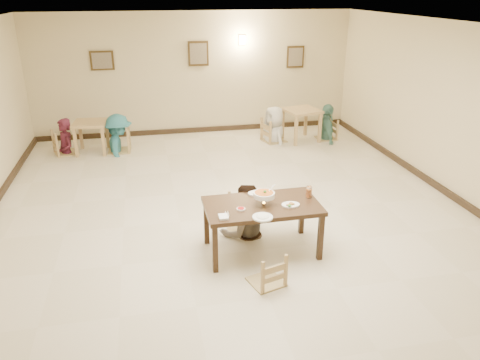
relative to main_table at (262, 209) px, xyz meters
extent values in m
plane|color=beige|center=(-0.18, 1.13, -0.66)|extent=(10.00, 10.00, 0.00)
plane|color=white|center=(-0.18, 1.13, 2.34)|extent=(10.00, 10.00, 0.00)
plane|color=beige|center=(-0.18, 6.13, 0.84)|extent=(10.00, 0.00, 10.00)
plane|color=beige|center=(3.82, 1.13, 0.84)|extent=(0.00, 10.00, 10.00)
cube|color=#302316|center=(-0.18, 6.10, -0.60)|extent=(8.00, 0.06, 0.12)
cube|color=#302316|center=(3.79, 1.13, -0.60)|extent=(0.06, 10.00, 0.12)
cube|color=#3B2A13|center=(-2.38, 6.09, 1.24)|extent=(0.55, 0.03, 0.45)
cube|color=gray|center=(-2.38, 6.07, 1.24)|extent=(0.45, 0.01, 0.37)
cube|color=#3B2A13|center=(-0.08, 6.09, 1.34)|extent=(0.50, 0.03, 0.60)
cube|color=gray|center=(-0.08, 6.07, 1.34)|extent=(0.41, 0.01, 0.49)
cube|color=#3B2A13|center=(2.42, 6.09, 1.19)|extent=(0.45, 0.03, 0.55)
cube|color=gray|center=(2.42, 6.07, 1.19)|extent=(0.37, 0.01, 0.45)
cube|color=#FFD88C|center=(1.02, 6.09, 1.64)|extent=(0.16, 0.05, 0.22)
cube|color=#3B2616|center=(0.00, 0.00, 0.05)|extent=(1.59, 0.91, 0.06)
cube|color=#3B2616|center=(-0.73, -0.39, -0.32)|extent=(0.07, 0.07, 0.68)
cube|color=#3B2616|center=(0.74, -0.38, -0.32)|extent=(0.07, 0.07, 0.68)
cube|color=#3B2616|center=(-0.74, 0.38, -0.32)|extent=(0.07, 0.07, 0.68)
cube|color=#3B2616|center=(0.73, 0.39, -0.32)|extent=(0.07, 0.07, 0.68)
cube|color=tan|center=(-0.13, 0.69, -0.19)|extent=(0.48, 0.48, 0.05)
cube|color=tan|center=(-0.13, -0.77, -0.26)|extent=(0.41, 0.41, 0.04)
imported|color=gray|center=(-0.12, 0.57, 0.14)|extent=(0.83, 0.68, 1.60)
torus|color=silver|center=(0.01, -0.04, 0.20)|extent=(0.23, 0.23, 0.01)
cylinder|color=silver|center=(0.01, -0.04, 0.10)|extent=(0.06, 0.06, 0.03)
cone|color=#FFA526|center=(0.01, -0.04, 0.14)|extent=(0.03, 0.03, 0.05)
cylinder|color=white|center=(0.01, -0.04, 0.24)|extent=(0.29, 0.29, 0.07)
cylinder|color=#B14E12|center=(0.01, -0.04, 0.27)|extent=(0.26, 0.26, 0.02)
sphere|color=#2D7223|center=(0.02, -0.05, 0.28)|extent=(0.04, 0.04, 0.04)
cylinder|color=silver|center=(0.13, 0.02, 0.29)|extent=(0.14, 0.08, 0.09)
cylinder|color=silver|center=(0.10, 0.02, 0.14)|extent=(0.01, 0.01, 0.13)
cylinder|color=silver|center=(-0.08, 0.02, 0.14)|extent=(0.01, 0.01, 0.13)
cylinder|color=silver|center=(0.01, -0.14, 0.14)|extent=(0.01, 0.01, 0.13)
cylinder|color=white|center=(0.01, 0.35, 0.09)|extent=(0.27, 0.27, 0.02)
ellipsoid|color=white|center=(0.01, 0.35, 0.10)|extent=(0.18, 0.15, 0.06)
cylinder|color=white|center=(-0.10, -0.41, 0.09)|extent=(0.27, 0.27, 0.02)
ellipsoid|color=white|center=(-0.10, -0.41, 0.10)|extent=(0.18, 0.15, 0.06)
cylinder|color=white|center=(0.37, -0.13, 0.09)|extent=(0.25, 0.25, 0.02)
sphere|color=#2D7223|center=(0.33, -0.19, 0.11)|extent=(0.04, 0.04, 0.04)
cylinder|color=white|center=(-0.32, -0.11, 0.09)|extent=(0.12, 0.12, 0.02)
cylinder|color=#950102|center=(-0.32, -0.11, 0.10)|extent=(0.09, 0.09, 0.01)
cube|color=white|center=(-0.60, -0.30, 0.10)|extent=(0.12, 0.16, 0.03)
cube|color=silver|center=(-0.55, -0.22, 0.09)|extent=(0.03, 0.17, 0.01)
cube|color=silver|center=(-0.52, -0.22, 0.09)|extent=(0.03, 0.17, 0.01)
cylinder|color=white|center=(0.71, 0.08, 0.16)|extent=(0.08, 0.08, 0.17)
cylinder|color=orange|center=(0.71, 0.08, 0.15)|extent=(0.07, 0.07, 0.12)
cube|color=tan|center=(-2.71, 4.99, 0.03)|extent=(0.78, 0.78, 0.06)
cube|color=tan|center=(-3.04, 4.72, -0.33)|extent=(0.07, 0.07, 0.66)
cube|color=tan|center=(-2.44, 4.67, -0.33)|extent=(0.07, 0.07, 0.66)
cube|color=tan|center=(-2.98, 5.32, -0.33)|extent=(0.07, 0.07, 0.66)
cube|color=tan|center=(-2.39, 5.27, -0.33)|extent=(0.07, 0.07, 0.66)
cube|color=tan|center=(2.24, 4.88, 0.09)|extent=(0.92, 0.92, 0.06)
cube|color=tan|center=(1.98, 4.49, -0.30)|extent=(0.07, 0.07, 0.72)
cube|color=tan|center=(2.63, 4.63, -0.30)|extent=(0.07, 0.07, 0.72)
cube|color=tan|center=(1.84, 5.14, -0.30)|extent=(0.07, 0.07, 0.72)
cube|color=tan|center=(2.49, 5.28, -0.30)|extent=(0.07, 0.07, 0.72)
cube|color=tan|center=(-3.30, 5.03, -0.19)|extent=(0.48, 0.48, 0.05)
cube|color=tan|center=(-2.12, 4.94, -0.17)|extent=(0.50, 0.50, 0.05)
cube|color=tan|center=(1.57, 4.95, -0.17)|extent=(0.51, 0.51, 0.06)
cube|color=tan|center=(2.90, 4.86, -0.22)|extent=(0.45, 0.45, 0.05)
imported|color=#551B30|center=(-3.30, 5.03, 0.15)|extent=(0.61, 0.70, 1.62)
imported|color=teal|center=(-2.12, 4.94, 0.21)|extent=(0.71, 1.16, 1.74)
imported|color=silver|center=(1.57, 4.95, 0.20)|extent=(0.73, 0.95, 1.73)
imported|color=slate|center=(2.90, 4.86, 0.21)|extent=(0.53, 1.07, 1.75)
camera|label=1|loc=(-1.50, -5.65, 2.86)|focal=35.00mm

